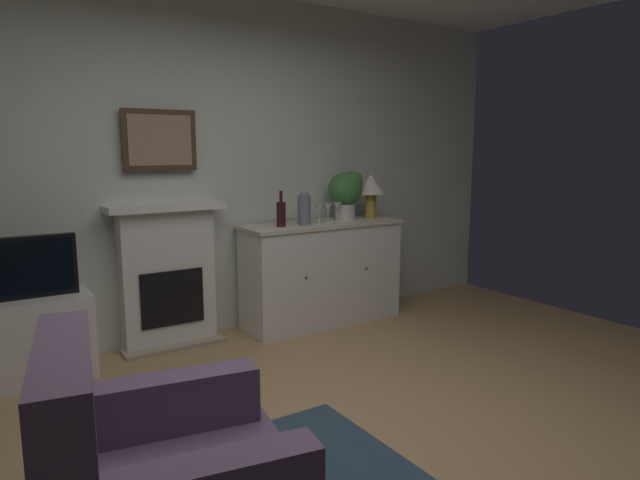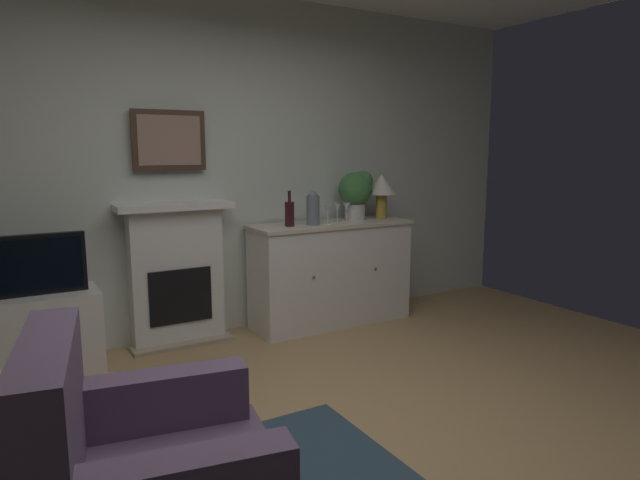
% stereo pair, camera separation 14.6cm
% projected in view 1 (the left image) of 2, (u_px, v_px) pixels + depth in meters
% --- Properties ---
extents(ground_plane, '(6.39, 4.53, 0.10)m').
position_uv_depth(ground_plane, '(360.00, 469.00, 2.71)').
color(ground_plane, tan).
rests_on(ground_plane, ground).
extents(wall_rear, '(6.39, 0.06, 2.72)m').
position_uv_depth(wall_rear, '(189.00, 167.00, 4.32)').
color(wall_rear, silver).
rests_on(wall_rear, ground_plane).
extents(fireplace_unit, '(0.87, 0.30, 1.10)m').
position_uv_depth(fireplace_unit, '(168.00, 275.00, 4.22)').
color(fireplace_unit, white).
rests_on(fireplace_unit, ground_plane).
extents(framed_picture, '(0.55, 0.04, 0.45)m').
position_uv_depth(framed_picture, '(160.00, 140.00, 4.09)').
color(framed_picture, '#473323').
extents(sideboard_cabinet, '(1.42, 0.49, 0.88)m').
position_uv_depth(sideboard_cabinet, '(322.00, 273.00, 4.79)').
color(sideboard_cabinet, white).
rests_on(sideboard_cabinet, ground_plane).
extents(table_lamp, '(0.26, 0.26, 0.40)m').
position_uv_depth(table_lamp, '(371.00, 187.00, 4.95)').
color(table_lamp, '#B79338').
rests_on(table_lamp, sideboard_cabinet).
extents(wine_bottle, '(0.08, 0.08, 0.29)m').
position_uv_depth(wine_bottle, '(281.00, 213.00, 4.44)').
color(wine_bottle, '#331419').
rests_on(wine_bottle, sideboard_cabinet).
extents(wine_glass_left, '(0.07, 0.07, 0.16)m').
position_uv_depth(wine_glass_left, '(319.00, 209.00, 4.61)').
color(wine_glass_left, silver).
rests_on(wine_glass_left, sideboard_cabinet).
extents(wine_glass_center, '(0.07, 0.07, 0.16)m').
position_uv_depth(wine_glass_center, '(328.00, 208.00, 4.69)').
color(wine_glass_center, silver).
rests_on(wine_glass_center, sideboard_cabinet).
extents(wine_glass_right, '(0.07, 0.07, 0.16)m').
position_uv_depth(wine_glass_right, '(337.00, 207.00, 4.77)').
color(wine_glass_right, silver).
rests_on(wine_glass_right, sideboard_cabinet).
extents(vase_decorative, '(0.11, 0.11, 0.28)m').
position_uv_depth(vase_decorative, '(304.00, 208.00, 4.54)').
color(vase_decorative, slate).
rests_on(vase_decorative, sideboard_cabinet).
extents(tv_cabinet, '(0.75, 0.42, 0.56)m').
position_uv_depth(tv_cabinet, '(30.00, 339.00, 3.60)').
color(tv_cabinet, white).
rests_on(tv_cabinet, ground_plane).
extents(tv_set, '(0.62, 0.07, 0.40)m').
position_uv_depth(tv_set, '(24.00, 268.00, 3.50)').
color(tv_set, black).
rests_on(tv_set, tv_cabinet).
extents(potted_plant_small, '(0.30, 0.30, 0.43)m').
position_uv_depth(potted_plant_small, '(346.00, 191.00, 4.87)').
color(potted_plant_small, beige).
rests_on(potted_plant_small, sideboard_cabinet).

